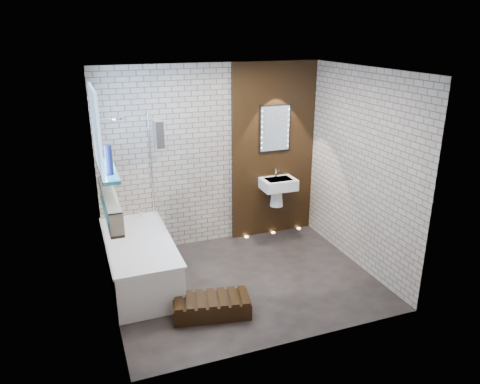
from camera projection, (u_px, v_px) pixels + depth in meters
name	position (u px, v px, depth m)	size (l,w,h in m)	color
ground	(244.00, 281.00, 5.85)	(3.20, 3.20, 0.00)	black
room_shell	(244.00, 184.00, 5.41)	(3.24, 3.20, 2.60)	#A18E80
walnut_panel	(273.00, 151.00, 6.85)	(1.30, 0.06, 2.60)	black
clerestory_window	(99.00, 138.00, 5.00)	(0.18, 1.00, 0.94)	#7FADE0
display_niche	(110.00, 204.00, 5.07)	(0.14, 1.30, 0.26)	teal
bathtub	(140.00, 261.00, 5.74)	(0.79, 1.74, 0.70)	white
bath_screen	(157.00, 172.00, 5.92)	(0.01, 0.78, 1.40)	white
towel	(158.00, 133.00, 5.47)	(0.09, 0.24, 0.32)	black
shower_head	(117.00, 118.00, 5.58)	(0.18, 0.18, 0.02)	silver
washbasin	(278.00, 188.00, 6.85)	(0.50, 0.36, 0.58)	white
led_mirror	(275.00, 129.00, 6.70)	(0.50, 0.02, 0.70)	black
walnut_step	(212.00, 307.00, 5.14)	(0.85, 0.38, 0.19)	black
niche_bottles	(113.00, 216.00, 4.86)	(0.06, 0.89, 0.13)	maroon
sill_vases	(109.00, 160.00, 4.88)	(0.08, 0.08, 0.32)	#141939
floor_uplights	(273.00, 232.00, 7.22)	(0.96, 0.06, 0.01)	#FFD899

